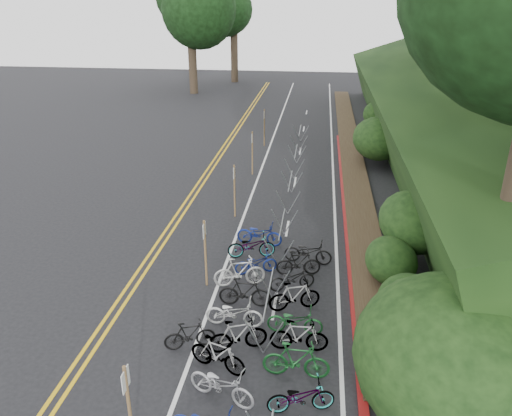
{
  "coord_description": "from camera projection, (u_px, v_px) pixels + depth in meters",
  "views": [
    {
      "loc": [
        4.27,
        -9.82,
        9.41
      ],
      "look_at": [
        1.83,
        9.08,
        1.3
      ],
      "focal_mm": 35.0,
      "sensor_mm": 36.0,
      "label": 1
    }
  ],
  "objects": [
    {
      "name": "bike_racks_rest",
      "position": [
        290.0,
        186.0,
        24.32
      ],
      "size": [
        1.14,
        23.0,
        1.17
      ],
      "color": "gray",
      "rests_on": "ground"
    },
    {
      "name": "red_curb",
      "position": [
        346.0,
        212.0,
        23.41
      ],
      "size": [
        0.25,
        28.0,
        0.1
      ],
      "primitive_type": "cube",
      "color": "maroon",
      "rests_on": "ground"
    },
    {
      "name": "bike_front",
      "position": [
        190.0,
        335.0,
        14.31
      ],
      "size": [
        0.91,
        1.55,
        0.9
      ],
      "primitive_type": "imported",
      "rotation": [
        0.0,
        0.0,
        1.93
      ],
      "color": "black",
      "rests_on": "ground"
    },
    {
      "name": "bike_valet",
      "position": [
        264.0,
        318.0,
        14.99
      ],
      "size": [
        3.39,
        13.27,
        1.1
      ],
      "color": "slate",
      "rests_on": "ground"
    },
    {
      "name": "signposts_rest",
      "position": [
        244.0,
        167.0,
        25.29
      ],
      "size": [
        0.08,
        18.4,
        2.5
      ],
      "color": "brown",
      "rests_on": "ground"
    },
    {
      "name": "ground",
      "position": [
        143.0,
        383.0,
        13.15
      ],
      "size": [
        120.0,
        120.0,
        0.0
      ],
      "primitive_type": "plane",
      "color": "black",
      "rests_on": "ground"
    },
    {
      "name": "road_markings",
      "position": [
        232.0,
        224.0,
        22.29
      ],
      "size": [
        7.47,
        80.0,
        0.01
      ],
      "color": "gold",
      "rests_on": "ground"
    },
    {
      "name": "signpost_near",
      "position": [
        129.0,
        402.0,
        10.8
      ],
      "size": [
        0.08,
        0.4,
        2.27
      ],
      "color": "brown",
      "rests_on": "ground"
    },
    {
      "name": "embankment",
      "position": [
        475.0,
        128.0,
        27.99
      ],
      "size": [
        14.3,
        48.14,
        9.11
      ],
      "color": "black",
      "rests_on": "ground"
    }
  ]
}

